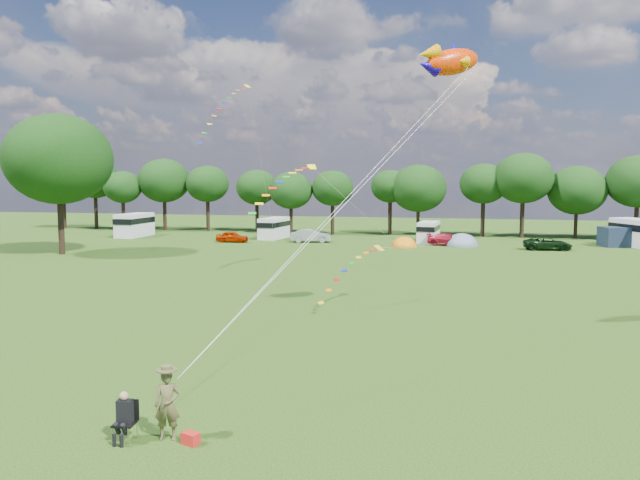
% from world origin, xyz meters
% --- Properties ---
extents(ground_plane, '(180.00, 180.00, 0.00)m').
position_xyz_m(ground_plane, '(0.00, 0.00, 0.00)').
color(ground_plane, black).
rests_on(ground_plane, ground).
extents(tree_line, '(102.98, 10.98, 10.27)m').
position_xyz_m(tree_line, '(5.30, 54.99, 6.35)').
color(tree_line, black).
rests_on(tree_line, ground).
extents(big_tree, '(10.00, 10.00, 13.28)m').
position_xyz_m(big_tree, '(-30.00, 28.00, 9.02)').
color(big_tree, black).
rests_on(big_tree, ground).
extents(car_a, '(3.81, 1.70, 1.24)m').
position_xyz_m(car_a, '(-18.12, 42.04, 0.62)').
color(car_a, '#A62000').
rests_on(car_a, ground).
extents(car_b, '(4.49, 2.48, 1.50)m').
position_xyz_m(car_b, '(-9.46, 44.02, 0.75)').
color(car_b, gray).
rests_on(car_b, ground).
extents(car_c, '(4.56, 2.87, 1.27)m').
position_xyz_m(car_c, '(5.75, 44.09, 0.64)').
color(car_c, maroon).
rests_on(car_c, ground).
extents(car_d, '(4.95, 2.50, 1.31)m').
position_xyz_m(car_d, '(15.72, 42.19, 0.66)').
color(car_d, black).
rests_on(car_d, ground).
extents(campervan_a, '(2.49, 5.85, 2.87)m').
position_xyz_m(campervan_a, '(-32.37, 45.71, 1.54)').
color(campervan_a, silver).
rests_on(campervan_a, ground).
extents(campervan_b, '(2.68, 5.30, 2.51)m').
position_xyz_m(campervan_b, '(-14.79, 47.22, 1.35)').
color(campervan_b, silver).
rests_on(campervan_b, ground).
extents(campervan_c, '(2.45, 4.89, 2.32)m').
position_xyz_m(campervan_c, '(3.51, 47.23, 1.24)').
color(campervan_c, silver).
rests_on(campervan_c, ground).
extents(campervan_d, '(4.78, 6.53, 2.95)m').
position_xyz_m(campervan_d, '(25.25, 47.45, 1.58)').
color(campervan_d, white).
rests_on(campervan_d, ground).
extents(tent_orange, '(2.77, 3.03, 2.16)m').
position_xyz_m(tent_orange, '(1.30, 41.67, 0.02)').
color(tent_orange, orange).
rests_on(tent_orange, ground).
extents(tent_greyblue, '(3.59, 3.93, 2.67)m').
position_xyz_m(tent_greyblue, '(7.23, 44.13, 0.02)').
color(tent_greyblue, slate).
rests_on(tent_greyblue, ground).
extents(awning_navy, '(3.90, 3.45, 2.08)m').
position_xyz_m(awning_navy, '(23.36, 47.20, 1.04)').
color(awning_navy, '#182237').
rests_on(awning_navy, ground).
extents(kite_flyer, '(0.81, 0.64, 1.96)m').
position_xyz_m(kite_flyer, '(-0.51, -8.61, 0.98)').
color(kite_flyer, brown).
rests_on(kite_flyer, ground).
extents(camp_chair, '(0.63, 0.63, 1.41)m').
position_xyz_m(camp_chair, '(-1.61, -8.97, 0.85)').
color(camp_chair, '#99999E').
rests_on(camp_chair, ground).
extents(kite_bag, '(0.54, 0.45, 0.33)m').
position_xyz_m(kite_bag, '(0.25, -8.80, 0.17)').
color(kite_bag, red).
rests_on(kite_bag, ground).
extents(fish_kite, '(3.32, 2.82, 1.86)m').
position_xyz_m(fish_kite, '(6.52, 6.43, 12.72)').
color(fish_kite, red).
rests_on(fish_kite, ground).
extents(streamer_kite_a, '(3.24, 5.57, 5.74)m').
position_xyz_m(streamer_kite_a, '(-13.65, 29.81, 13.93)').
color(streamer_kite_a, yellow).
rests_on(streamer_kite_a, ground).
extents(streamer_kite_b, '(4.39, 4.68, 3.83)m').
position_xyz_m(streamer_kite_b, '(-6.06, 22.91, 7.06)').
color(streamer_kite_b, '#F9FF05').
rests_on(streamer_kite_b, ground).
extents(streamer_kite_c, '(2.98, 4.89, 2.77)m').
position_xyz_m(streamer_kite_c, '(1.57, 10.43, 2.43)').
color(streamer_kite_c, yellow).
rests_on(streamer_kite_c, ground).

